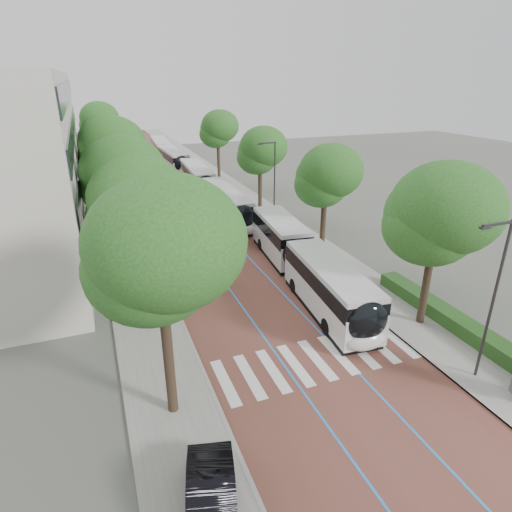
# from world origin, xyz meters

# --- Properties ---
(ground) EXTENTS (160.00, 160.00, 0.00)m
(ground) POSITION_xyz_m (0.00, 0.00, 0.00)
(ground) COLOR #51544C
(ground) RESTS_ON ground
(road) EXTENTS (11.00, 140.00, 0.02)m
(road) POSITION_xyz_m (0.00, 40.00, 0.01)
(road) COLOR brown
(road) RESTS_ON ground
(sidewalk_left) EXTENTS (4.00, 140.00, 0.12)m
(sidewalk_left) POSITION_xyz_m (-7.50, 40.00, 0.06)
(sidewalk_left) COLOR gray
(sidewalk_left) RESTS_ON ground
(sidewalk_right) EXTENTS (4.00, 140.00, 0.12)m
(sidewalk_right) POSITION_xyz_m (7.50, 40.00, 0.06)
(sidewalk_right) COLOR gray
(sidewalk_right) RESTS_ON ground
(kerb_left) EXTENTS (0.20, 140.00, 0.14)m
(kerb_left) POSITION_xyz_m (-5.60, 40.00, 0.06)
(kerb_left) COLOR gray
(kerb_left) RESTS_ON ground
(kerb_right) EXTENTS (0.20, 140.00, 0.14)m
(kerb_right) POSITION_xyz_m (5.60, 40.00, 0.06)
(kerb_right) COLOR gray
(kerb_right) RESTS_ON ground
(zebra_crossing) EXTENTS (10.55, 3.60, 0.01)m
(zebra_crossing) POSITION_xyz_m (0.20, 1.00, 0.03)
(zebra_crossing) COLOR silver
(zebra_crossing) RESTS_ON ground
(lane_line_left) EXTENTS (0.12, 126.00, 0.01)m
(lane_line_left) POSITION_xyz_m (-1.60, 40.00, 0.02)
(lane_line_left) COLOR #2A7BD4
(lane_line_left) RESTS_ON road
(lane_line_right) EXTENTS (0.12, 126.00, 0.01)m
(lane_line_right) POSITION_xyz_m (1.60, 40.00, 0.02)
(lane_line_right) COLOR #2A7BD4
(lane_line_right) RESTS_ON road
(hedge) EXTENTS (1.20, 14.00, 0.80)m
(hedge) POSITION_xyz_m (9.10, 0.00, 0.52)
(hedge) COLOR #1D4919
(hedge) RESTS_ON sidewalk_right
(streetlight_near) EXTENTS (1.82, 0.20, 8.00)m
(streetlight_near) POSITION_xyz_m (6.62, -3.00, 4.82)
(streetlight_near) COLOR #2F2F32
(streetlight_near) RESTS_ON sidewalk_right
(streetlight_far) EXTENTS (1.82, 0.20, 8.00)m
(streetlight_far) POSITION_xyz_m (6.62, 22.00, 4.82)
(streetlight_far) COLOR #2F2F32
(streetlight_far) RESTS_ON sidewalk_right
(lamp_post_left) EXTENTS (0.14, 0.14, 8.00)m
(lamp_post_left) POSITION_xyz_m (-6.10, 8.00, 4.12)
(lamp_post_left) COLOR #2F2F32
(lamp_post_left) RESTS_ON sidewalk_left
(trees_left) EXTENTS (6.43, 60.83, 9.98)m
(trees_left) POSITION_xyz_m (-7.50, 25.12, 6.86)
(trees_left) COLOR black
(trees_left) RESTS_ON ground
(trees_right) EXTENTS (5.94, 47.57, 9.09)m
(trees_right) POSITION_xyz_m (7.70, 19.93, 6.42)
(trees_right) COLOR black
(trees_right) RESTS_ON ground
(lead_bus) EXTENTS (4.24, 18.55, 3.20)m
(lead_bus) POSITION_xyz_m (3.58, 8.91, 1.63)
(lead_bus) COLOR black
(lead_bus) RESTS_ON ground
(bus_queued_0) EXTENTS (2.73, 12.44, 3.20)m
(bus_queued_0) POSITION_xyz_m (2.74, 24.92, 1.62)
(bus_queued_0) COLOR silver
(bus_queued_0) RESTS_ON ground
(bus_queued_1) EXTENTS (3.19, 12.52, 3.20)m
(bus_queued_1) POSITION_xyz_m (3.11, 38.07, 1.62)
(bus_queued_1) COLOR silver
(bus_queued_1) RESTS_ON ground
(bus_queued_2) EXTENTS (3.00, 12.49, 3.20)m
(bus_queued_2) POSITION_xyz_m (2.73, 52.08, 1.62)
(bus_queued_2) COLOR silver
(bus_queued_2) RESTS_ON ground
(bus_queued_3) EXTENTS (3.23, 12.52, 3.20)m
(bus_queued_3) POSITION_xyz_m (2.92, 64.59, 1.62)
(bus_queued_3) COLOR silver
(bus_queued_3) RESTS_ON ground
(parked_car) EXTENTS (2.66, 4.89, 1.53)m
(parked_car) POSITION_xyz_m (-7.29, -5.61, 0.88)
(parked_car) COLOR black
(parked_car) RESTS_ON sidewalk_left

